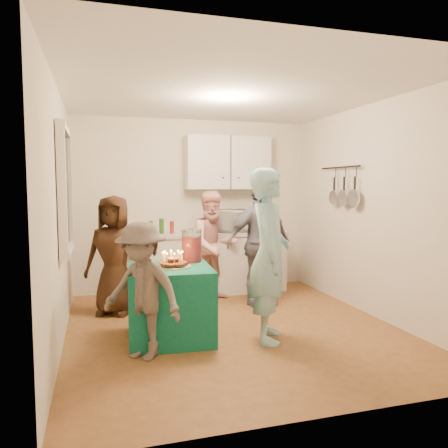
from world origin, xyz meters
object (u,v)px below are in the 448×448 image
object	(u,v)px
counter	(212,264)
woman_back_right	(259,243)
man_birthday	(269,255)
woman_back_center	(214,246)
woman_back_left	(114,255)
child_near_left	(142,291)
punch_jar	(192,246)
party_table	(170,303)
microwave	(235,221)

from	to	relation	value
counter	woman_back_right	bearing A→B (deg)	-63.56
man_birthday	woman_back_center	bearing A→B (deg)	24.02
counter	woman_back_right	distance (m)	1.05
woman_back_left	woman_back_center	distance (m)	1.40
man_birthday	child_near_left	xyz separation A→B (m)	(-1.31, -0.12, -0.25)
counter	woman_back_left	xyz separation A→B (m)	(-1.45, -0.74, 0.31)
woman_back_left	woman_back_right	xyz separation A→B (m)	(1.88, -0.13, 0.09)
punch_jar	man_birthday	distance (m)	0.90
woman_back_right	woman_back_center	bearing A→B (deg)	127.71
party_table	woman_back_left	xyz separation A→B (m)	(-0.52, 1.10, 0.36)
counter	microwave	size ratio (longest dim) A/B	3.70
man_birthday	microwave	bearing A→B (deg)	11.24
microwave	woman_back_center	size ratio (longest dim) A/B	0.39
microwave	man_birthday	xyz separation A→B (m)	(-0.32, -2.15, -0.18)
woman_back_right	child_near_left	world-z (taller)	woman_back_right
punch_jar	woman_back_left	bearing A→B (deg)	133.59
microwave	punch_jar	size ratio (longest dim) A/B	1.75
man_birthday	woman_back_right	distance (m)	1.35
counter	woman_back_right	world-z (taller)	woman_back_right
party_table	man_birthday	bearing A→B (deg)	-17.81
woman_back_left	woman_back_center	size ratio (longest dim) A/B	0.97
woman_back_left	microwave	bearing A→B (deg)	46.77
man_birthday	woman_back_center	world-z (taller)	man_birthday
party_table	woman_back_left	size ratio (longest dim) A/B	0.57
microwave	woman_back_left	bearing A→B (deg)	-167.35
woman_back_right	microwave	bearing A→B (deg)	81.44
microwave	woman_back_right	world-z (taller)	woman_back_right
counter	woman_back_center	bearing A→B (deg)	-100.59
punch_jar	child_near_left	size ratio (longest dim) A/B	0.27
man_birthday	woman_back_right	world-z (taller)	man_birthday
microwave	punch_jar	xyz separation A→B (m)	(-1.01, -1.58, -0.14)
microwave	punch_jar	world-z (taller)	microwave
man_birthday	woman_back_left	distance (m)	2.07
microwave	woman_back_left	world-z (taller)	woman_back_left
microwave	party_table	bearing A→B (deg)	-134.62
counter	woman_back_center	distance (m)	0.56
punch_jar	child_near_left	bearing A→B (deg)	-131.76
microwave	man_birthday	size ratio (longest dim) A/B	0.33
counter	woman_back_center	world-z (taller)	woman_back_center
microwave	party_table	distance (m)	2.35
woman_back_left	child_near_left	xyz separation A→B (m)	(0.19, -1.54, -0.11)
man_birthday	woman_back_left	world-z (taller)	man_birthday
microwave	counter	bearing A→B (deg)	170.54
counter	punch_jar	bearing A→B (deg)	-112.07
punch_jar	woman_back_left	xyz separation A→B (m)	(-0.81, 0.85, -0.19)
child_near_left	party_table	bearing A→B (deg)	94.09
woman_back_left	woman_back_right	size ratio (longest dim) A/B	0.89
man_birthday	woman_back_left	xyz separation A→B (m)	(-1.50, 1.42, -0.15)
woman_back_right	counter	bearing A→B (deg)	103.68
man_birthday	punch_jar	bearing A→B (deg)	70.03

